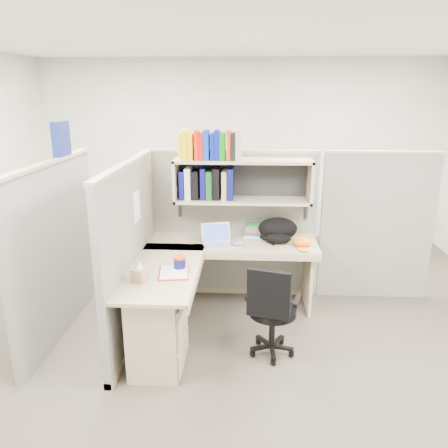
# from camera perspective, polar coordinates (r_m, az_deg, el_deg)

# --- Properties ---
(ground) EXTENTS (6.00, 6.00, 0.00)m
(ground) POSITION_cam_1_polar(r_m,az_deg,el_deg) (4.30, 0.72, -14.01)
(ground) COLOR #332F27
(ground) RESTS_ON ground
(room_shell) EXTENTS (6.00, 6.00, 6.00)m
(room_shell) POSITION_cam_1_polar(r_m,az_deg,el_deg) (3.74, 0.81, 7.83)
(room_shell) COLOR #ADA89C
(room_shell) RESTS_ON ground
(cubicle) EXTENTS (3.79, 1.84, 1.95)m
(cubicle) POSITION_cam_1_polar(r_m,az_deg,el_deg) (4.37, -3.79, -0.47)
(cubicle) COLOR slate
(cubicle) RESTS_ON ground
(desk) EXTENTS (1.74, 1.75, 0.73)m
(desk) POSITION_cam_1_polar(r_m,az_deg,el_deg) (3.88, -5.58, -10.35)
(desk) COLOR tan
(desk) RESTS_ON ground
(laptop) EXTENTS (0.37, 0.37, 0.21)m
(laptop) POSITION_cam_1_polar(r_m,az_deg,el_deg) (4.36, -0.80, -1.46)
(laptop) COLOR silver
(laptop) RESTS_ON desk
(backpack) EXTENTS (0.46, 0.39, 0.24)m
(backpack) POSITION_cam_1_polar(r_m,az_deg,el_deg) (4.51, 7.07, -0.81)
(backpack) COLOR black
(backpack) RESTS_ON desk
(orange_cap) EXTENTS (0.19, 0.22, 0.10)m
(orange_cap) POSITION_cam_1_polar(r_m,az_deg,el_deg) (4.42, 10.19, -2.25)
(orange_cap) COLOR orange
(orange_cap) RESTS_ON desk
(snack_canister) EXTENTS (0.11, 0.11, 0.11)m
(snack_canister) POSITION_cam_1_polar(r_m,az_deg,el_deg) (3.84, -5.82, -4.94)
(snack_canister) COLOR #0E0E52
(snack_canister) RESTS_ON desk
(tissue_box) EXTENTS (0.14, 0.14, 0.17)m
(tissue_box) POSITION_cam_1_polar(r_m,az_deg,el_deg) (3.61, -10.97, -6.09)
(tissue_box) COLOR tan
(tissue_box) RESTS_ON desk
(mouse) EXTENTS (0.11, 0.09, 0.04)m
(mouse) POSITION_cam_1_polar(r_m,az_deg,el_deg) (4.39, 1.95, -2.57)
(mouse) COLOR #8196B7
(mouse) RESTS_ON desk
(paper_cup) EXTENTS (0.07, 0.07, 0.09)m
(paper_cup) POSITION_cam_1_polar(r_m,az_deg,el_deg) (4.64, 0.38, -1.11)
(paper_cup) COLOR silver
(paper_cup) RESTS_ON desk
(book_stack) EXTENTS (0.21, 0.27, 0.12)m
(book_stack) POSITION_cam_1_polar(r_m,az_deg,el_deg) (4.70, 3.88, -0.73)
(book_stack) COLOR gray
(book_stack) RESTS_ON desk
(loose_paper) EXTENTS (0.27, 0.34, 0.00)m
(loose_paper) POSITION_cam_1_polar(r_m,az_deg,el_deg) (3.78, -6.56, -6.22)
(loose_paper) COLOR silver
(loose_paper) RESTS_ON desk
(task_chair) EXTENTS (0.49, 0.45, 0.86)m
(task_chair) POSITION_cam_1_polar(r_m,az_deg,el_deg) (3.84, 6.20, -12.93)
(task_chair) COLOR black
(task_chair) RESTS_ON ground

